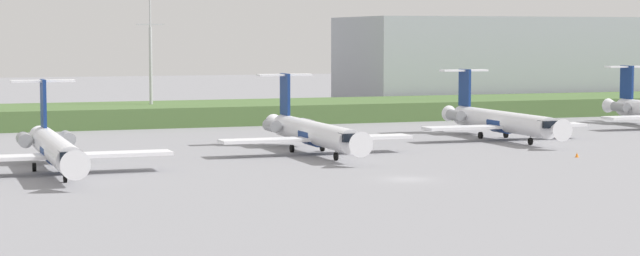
{
  "coord_description": "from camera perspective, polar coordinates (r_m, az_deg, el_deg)",
  "views": [
    {
      "loc": [
        -43.99,
        -99.77,
        13.85
      ],
      "look_at": [
        0.0,
        25.1,
        3.0
      ],
      "focal_mm": 64.24,
      "sensor_mm": 36.0,
      "label": 1
    }
  ],
  "objects": [
    {
      "name": "regional_jet_fourth",
      "position": [
        152.82,
        8.95,
        0.38
      ],
      "size": [
        22.81,
        31.0,
        9.0
      ],
      "color": "white",
      "rests_on": "ground"
    },
    {
      "name": "regional_jet_third",
      "position": [
        133.24,
        -0.39,
        -0.19
      ],
      "size": [
        22.81,
        31.0,
        9.0
      ],
      "color": "white",
      "rests_on": "ground"
    },
    {
      "name": "ground_plane",
      "position": [
        137.72,
        -0.68,
        -1.09
      ],
      "size": [
        500.0,
        500.0,
        0.0
      ],
      "primitive_type": "plane",
      "color": "gray"
    },
    {
      "name": "safety_cone_front_marker",
      "position": [
        132.36,
        12.68,
        -1.32
      ],
      "size": [
        0.44,
        0.44,
        0.55
      ],
      "primitive_type": "cone",
      "color": "orange",
      "rests_on": "ground"
    },
    {
      "name": "regional_jet_second",
      "position": [
        117.54,
        -13.06,
        -0.96
      ],
      "size": [
        22.81,
        31.0,
        9.0
      ],
      "color": "white",
      "rests_on": "ground"
    },
    {
      "name": "antenna_mast",
      "position": [
        180.08,
        -8.44,
        3.34
      ],
      "size": [
        4.4,
        0.5,
        23.58
      ],
      "color": "#B2B2B7",
      "rests_on": "ground"
    },
    {
      "name": "grass_berm",
      "position": [
        181.64,
        -5.35,
        0.76
      ],
      "size": [
        320.0,
        20.0,
        2.99
      ],
      "primitive_type": "cube",
      "color": "#4C6B38",
      "rests_on": "ground"
    },
    {
      "name": "distant_hangar",
      "position": [
        226.69,
        8.14,
        3.3
      ],
      "size": [
        53.66,
        27.29,
        17.15
      ],
      "primitive_type": "cube",
      "color": "#9EA3AD",
      "rests_on": "ground"
    }
  ]
}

